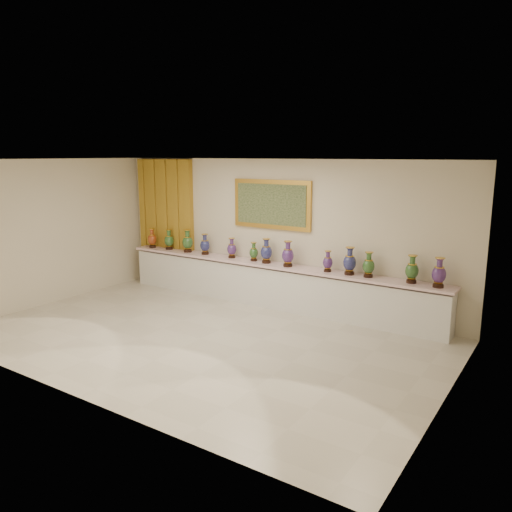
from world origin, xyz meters
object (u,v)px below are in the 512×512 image
at_px(vase_0, 152,239).
at_px(counter, 271,285).
at_px(vase_2, 188,242).
at_px(vase_1, 169,240).

bearing_deg(vase_0, counter, 1.01).
bearing_deg(vase_2, counter, 0.43).
bearing_deg(vase_1, vase_0, -173.64).
xyz_separation_m(counter, vase_0, (-3.29, -0.06, 0.67)).
xyz_separation_m(vase_0, vase_1, (0.49, 0.05, 0.01)).
height_order(counter, vase_1, vase_1).
height_order(counter, vase_2, vase_2).
xyz_separation_m(counter, vase_2, (-2.21, -0.02, 0.70)).
bearing_deg(vase_0, vase_2, 2.21).
xyz_separation_m(vase_0, vase_2, (1.07, 0.04, 0.03)).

